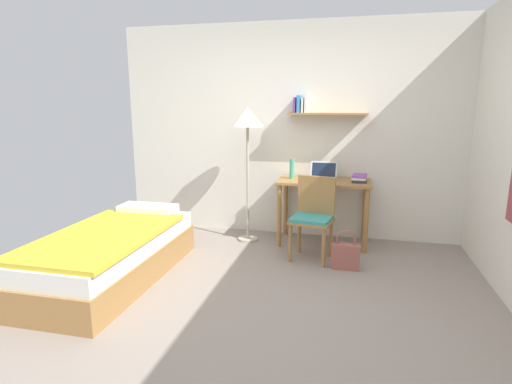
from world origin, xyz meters
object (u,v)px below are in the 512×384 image
object	(u,v)px
desk	(324,192)
laptop	(323,175)
standing_lamp	(248,125)
book_stack	(359,178)
water_bottle	(292,169)
handbag	(345,255)
bed	(112,254)
desk_chair	(313,214)

from	to	relation	value
desk	laptop	xyz separation A→B (m)	(-0.01, 0.06, 0.20)
standing_lamp	book_stack	size ratio (longest dim) A/B	6.53
laptop	water_bottle	distance (m)	0.38
desk	water_bottle	distance (m)	0.46
handbag	bed	bearing A→B (deg)	-161.22
desk	handbag	distance (m)	0.92
bed	book_stack	world-z (taller)	book_stack
laptop	desk	bearing A→B (deg)	-76.94
water_bottle	book_stack	world-z (taller)	water_bottle
bed	water_bottle	world-z (taller)	water_bottle
handbag	standing_lamp	bearing A→B (deg)	151.23
desk_chair	book_stack	distance (m)	0.75
desk	desk_chair	size ratio (longest dim) A/B	1.21
handbag	book_stack	bearing A→B (deg)	81.33
desk	book_stack	bearing A→B (deg)	-1.97
desk_chair	book_stack	bearing A→B (deg)	46.30
standing_lamp	desk_chair	bearing A→B (deg)	-26.56
water_bottle	handbag	world-z (taller)	water_bottle
desk	book_stack	size ratio (longest dim) A/B	4.35
book_stack	handbag	world-z (taller)	book_stack
desk_chair	standing_lamp	bearing A→B (deg)	153.44
standing_lamp	laptop	bearing A→B (deg)	9.98
desk	handbag	size ratio (longest dim) A/B	2.63
desk_chair	desk	bearing A→B (deg)	81.76
bed	standing_lamp	world-z (taller)	standing_lamp
bed	handbag	distance (m)	2.28
standing_lamp	water_bottle	world-z (taller)	standing_lamp
standing_lamp	laptop	xyz separation A→B (m)	(0.88, 0.15, -0.58)
laptop	book_stack	world-z (taller)	laptop
water_bottle	standing_lamp	bearing A→B (deg)	-167.68
bed	laptop	distance (m)	2.48
desk	water_bottle	size ratio (longest dim) A/B	4.56
desk	laptop	world-z (taller)	laptop
book_stack	bed	bearing A→B (deg)	-147.27
book_stack	desk_chair	bearing A→B (deg)	-133.70
laptop	water_bottle	bearing A→B (deg)	-173.34
bed	desk	world-z (taller)	desk
standing_lamp	water_bottle	xyz separation A→B (m)	(0.51, 0.11, -0.51)
standing_lamp	book_stack	bearing A→B (deg)	3.44
laptop	standing_lamp	bearing A→B (deg)	-170.02
bed	book_stack	xyz separation A→B (m)	(2.27, 1.46, 0.57)
bed	book_stack	size ratio (longest dim) A/B	7.82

